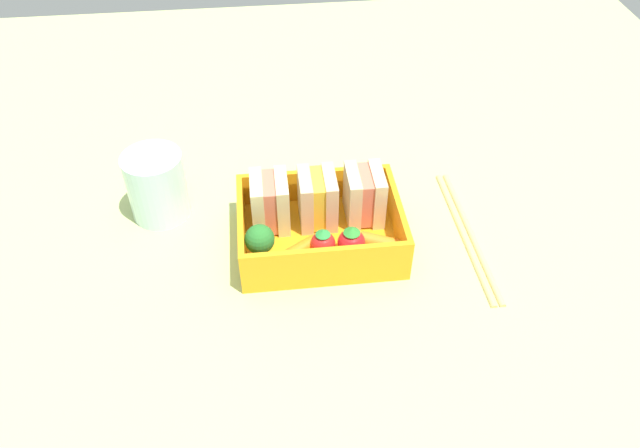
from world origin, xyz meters
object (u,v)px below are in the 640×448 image
Objects in this scene: strawberry_left at (322,243)px; strawberry_far_left at (351,242)px; broccoli_floret at (260,240)px; chopstick_pair at (468,233)px; sandwich_center_left at (317,199)px; carrot_stick_far_left at (385,244)px; sandwich_center at (364,195)px; carrot_stick_left at (297,251)px; drinking_glass at (157,186)px; sandwich_left at (270,202)px.

strawberry_far_left reaches higher than strawberry_left.
broccoli_floret reaches higher than chopstick_pair.
chopstick_pair is (15.97, -3.11, -3.75)cm from sandwich_center_left.
carrot_stick_far_left is 10.03cm from chopstick_pair.
carrot_stick_left is (-7.66, -5.34, -2.18)cm from sandwich_center.
strawberry_left is (6.21, 0.26, -1.27)cm from broccoli_floret.
broccoli_floret is at bearing -179.70° from carrot_stick_left.
sandwich_center is at bearing 164.16° from chopstick_pair.
strawberry_far_left is 22.24cm from drinking_glass.
drinking_glass is (-10.75, 9.77, -0.02)cm from broccoli_floret.
broccoli_floret is 0.56× the size of drinking_glass.
broccoli_floret is 22.66cm from chopstick_pair.
strawberry_left reaches higher than chopstick_pair.
broccoli_floret is at bearing -177.58° from strawberry_left.
carrot_stick_far_left is at bearing -25.30° from sandwich_left.
strawberry_far_left is at bearing -62.45° from sandwich_center_left.
chopstick_pair is 2.63× the size of drinking_glass.
sandwich_center is 9.59cm from carrot_stick_left.
sandwich_center_left is 0.29× the size of chopstick_pair.
drinking_glass is (-22.05, 4.41, -0.25)cm from sandwich_center.
sandwich_center_left is at bearing 63.57° from carrot_stick_left.
broccoli_floret is (-6.31, -5.36, -0.24)cm from sandwich_center_left.
sandwich_center_left is at bearing 117.55° from strawberry_far_left.
sandwich_center is at bearing 34.91° from carrot_stick_left.
carrot_stick_left is 17.50cm from drinking_glass.
broccoli_floret is 0.95× the size of carrot_stick_left.
sandwich_center is 1.27× the size of carrot_stick_left.
sandwich_left is 1.14× the size of carrot_stick_far_left.
strawberry_far_left is (7.85, -5.46, -1.36)cm from sandwich_left.
drinking_glass is at bearing 157.33° from carrot_stick_far_left.
sandwich_center_left is 0.75× the size of drinking_glass.
sandwich_left reaches higher than chopstick_pair.
strawberry_far_left is (5.50, -0.11, 0.82)cm from carrot_stick_left.
broccoli_floret is at bearing -179.98° from carrot_stick_far_left.
broccoli_floret is 1.38× the size of strawberry_left.
sandwich_left is 12.84cm from drinking_glass.
sandwich_center is at bearing 45.02° from strawberry_left.
strawberry_left is (-5.10, -5.10, -1.51)cm from sandwich_center.
chopstick_pair is at bearing -12.83° from drinking_glass.
strawberry_left is (2.56, 0.24, 0.67)cm from carrot_stick_left.
drinking_glass is at bearing 153.63° from strawberry_far_left.
strawberry_left is (4.90, -5.10, -1.51)cm from sandwich_left.
sandwich_center is 5.91cm from carrot_stick_far_left.
chopstick_pair is at bearing 5.78° from broccoli_floret.
strawberry_left is at bearing -29.29° from drinking_glass.
carrot_stick_left is at bearing -34.12° from drinking_glass.
strawberry_far_left is 0.45× the size of drinking_glass.
drinking_glass is (-17.05, 4.41, -0.25)cm from sandwich_center_left.
sandwich_center is 0.75× the size of drinking_glass.
sandwich_center is 6.02cm from strawberry_far_left.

